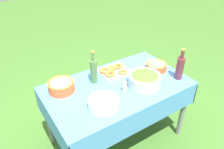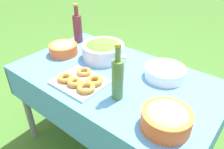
% 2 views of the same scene
% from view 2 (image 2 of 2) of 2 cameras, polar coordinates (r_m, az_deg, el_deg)
% --- Properties ---
extents(ground_plane, '(14.00, 14.00, 0.00)m').
position_cam_2_polar(ground_plane, '(1.92, 0.46, -18.51)').
color(ground_plane, '#3D6B28').
extents(picnic_table, '(1.36, 0.80, 0.72)m').
position_cam_2_polar(picnic_table, '(1.49, 0.56, -3.40)').
color(picnic_table, '#4C8CD1').
rests_on(picnic_table, ground_plane).
extents(salad_bowl, '(0.31, 0.31, 0.13)m').
position_cam_2_polar(salad_bowl, '(1.62, -2.33, 6.53)').
color(salad_bowl, silver).
rests_on(salad_bowl, picnic_table).
extents(pasta_bowl, '(0.24, 0.24, 0.11)m').
position_cam_2_polar(pasta_bowl, '(1.07, 14.02, -10.95)').
color(pasta_bowl, '#E05B28').
rests_on(pasta_bowl, picnic_table).
extents(donut_platter, '(0.31, 0.28, 0.05)m').
position_cam_2_polar(donut_platter, '(1.35, -8.15, -1.75)').
color(donut_platter, silver).
rests_on(donut_platter, picnic_table).
extents(plate_stack, '(0.26, 0.26, 0.07)m').
position_cam_2_polar(plate_stack, '(1.44, 13.69, 0.56)').
color(plate_stack, white).
rests_on(plate_stack, picnic_table).
extents(olive_oil_bottle, '(0.07, 0.07, 0.33)m').
position_cam_2_polar(olive_oil_bottle, '(1.17, 1.47, -0.89)').
color(olive_oil_bottle, '#4C7238').
rests_on(olive_oil_bottle, picnic_table).
extents(wine_bottle, '(0.07, 0.07, 0.32)m').
position_cam_2_polar(wine_bottle, '(1.89, -8.98, 12.04)').
color(wine_bottle, maroon).
rests_on(wine_bottle, picnic_table).
extents(bread_bowl, '(0.22, 0.22, 0.10)m').
position_cam_2_polar(bread_bowl, '(1.72, -12.64, 6.76)').
color(bread_bowl, '#E05B28').
rests_on(bread_bowl, picnic_table).
extents(salt_shaker, '(0.04, 0.04, 0.10)m').
position_cam_2_polar(salt_shaker, '(1.49, 3.03, 3.22)').
color(salt_shaker, white).
rests_on(salt_shaker, picnic_table).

